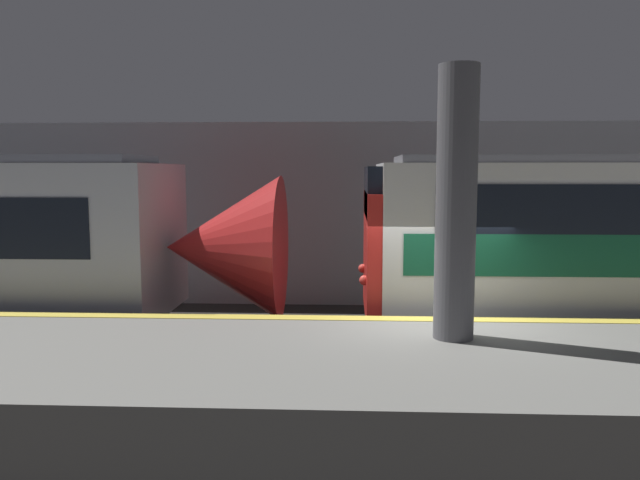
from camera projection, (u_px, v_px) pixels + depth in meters
name	position (u px, v px, depth m)	size (l,w,h in m)	color
ground_plane	(438.00, 386.00, 9.89)	(120.00, 120.00, 0.00)	#282623
platform	(460.00, 396.00, 7.89)	(40.00, 3.90, 1.13)	slate
station_rear_barrier	(406.00, 215.00, 15.64)	(50.00, 0.15, 4.61)	#939399
support_pillar_near	(456.00, 204.00, 8.36)	(0.55, 0.55, 3.67)	#56565B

